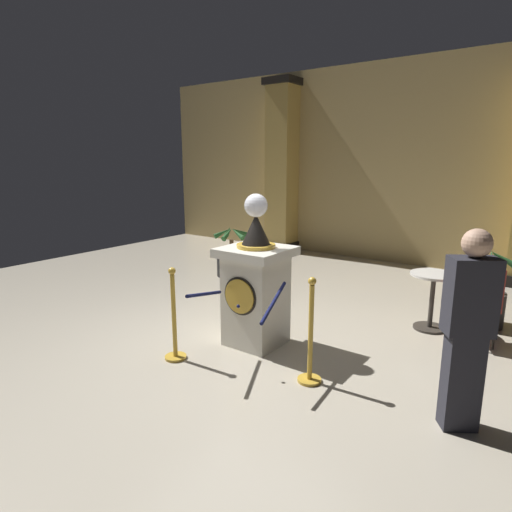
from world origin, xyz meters
The scene contains 12 objects.
ground_plane centered at (0.00, 0.00, 0.00)m, with size 12.48×12.48×0.00m, color #B2A893.
back_wall centered at (0.00, 5.31, 2.08)m, with size 12.48×0.16×4.16m, color tan.
pedestal_clock centered at (0.14, 0.06, 0.72)m, with size 0.75×0.75×1.80m.
stanchion_near centered at (-0.34, -0.80, 0.37)m, with size 0.24×0.24×1.05m.
stanchion_far centered at (1.12, -0.38, 0.38)m, with size 0.24×0.24×1.08m.
velvet_rope centered at (0.39, -0.59, 0.79)m, with size 0.98×0.96×0.22m.
column_left centered at (-2.64, 4.97, 1.98)m, with size 0.73×0.73×3.99m.
potted_palm_left centered at (-2.07, 2.32, 0.27)m, with size 0.65×0.66×0.98m.
potted_palm_right centered at (2.23, 2.32, 0.33)m, with size 0.75×0.70×1.08m.
bystander_guest centered at (2.47, -0.32, 0.88)m, with size 0.42×0.38×1.66m.
cafe_table centered at (1.72, 1.75, 0.48)m, with size 0.58×0.58×0.75m.
cafe_chair_red centered at (2.30, 1.54, 0.57)m, with size 0.54×0.54×0.96m.
Camera 1 is at (3.00, -3.88, 2.16)m, focal length 30.26 mm.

